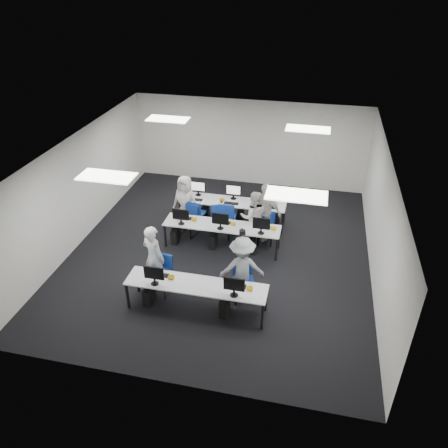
% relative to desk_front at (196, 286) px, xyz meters
% --- Properties ---
extents(room, '(9.00, 9.02, 3.00)m').
position_rel_desk_front_xyz_m(room, '(0.00, 2.40, 0.82)').
color(room, black).
rests_on(room, ground).
extents(ceiling_panels, '(5.20, 4.60, 0.02)m').
position_rel_desk_front_xyz_m(ceiling_panels, '(0.00, 2.40, 2.30)').
color(ceiling_panels, white).
rests_on(ceiling_panels, room).
extents(desk_front, '(3.20, 0.70, 0.73)m').
position_rel_desk_front_xyz_m(desk_front, '(0.00, 0.00, 0.00)').
color(desk_front, silver).
rests_on(desk_front, ground).
extents(desk_mid, '(3.20, 0.70, 0.73)m').
position_rel_desk_front_xyz_m(desk_mid, '(0.00, 2.60, 0.00)').
color(desk_mid, silver).
rests_on(desk_mid, ground).
extents(desk_back, '(3.20, 0.70, 0.73)m').
position_rel_desk_front_xyz_m(desk_back, '(0.00, 4.00, 0.00)').
color(desk_back, silver).
rests_on(desk_back, ground).
extents(equipment_front, '(2.51, 0.41, 1.19)m').
position_rel_desk_front_xyz_m(equipment_front, '(-0.19, -0.02, -0.32)').
color(equipment_front, '#0B519A').
rests_on(equipment_front, desk_front).
extents(equipment_mid, '(2.91, 0.41, 1.19)m').
position_rel_desk_front_xyz_m(equipment_mid, '(-0.19, 2.58, -0.32)').
color(equipment_mid, white).
rests_on(equipment_mid, desk_mid).
extents(equipment_back, '(2.91, 0.41, 1.19)m').
position_rel_desk_front_xyz_m(equipment_back, '(0.19, 4.02, -0.32)').
color(equipment_back, white).
rests_on(equipment_back, desk_back).
extents(chair_0, '(0.55, 0.58, 0.97)m').
position_rel_desk_front_xyz_m(chair_0, '(-1.01, 0.45, -0.38)').
color(chair_0, navy).
rests_on(chair_0, ground).
extents(chair_1, '(0.61, 0.64, 0.96)m').
position_rel_desk_front_xyz_m(chair_1, '(0.97, 0.63, -0.38)').
color(chair_1, navy).
rests_on(chair_1, ground).
extents(chair_2, '(0.55, 0.58, 0.89)m').
position_rel_desk_front_xyz_m(chair_2, '(-1.10, 3.09, -0.40)').
color(chair_2, navy).
rests_on(chair_2, ground).
extents(chair_3, '(0.63, 0.65, 0.97)m').
position_rel_desk_front_xyz_m(chair_3, '(-0.17, 3.10, -0.38)').
color(chair_3, navy).
rests_on(chair_3, ground).
extents(chair_4, '(0.46, 0.49, 0.83)m').
position_rel_desk_front_xyz_m(chair_4, '(1.13, 3.13, -0.42)').
color(chair_4, navy).
rests_on(chair_4, ground).
extents(chair_5, '(0.53, 0.56, 0.93)m').
position_rel_desk_front_xyz_m(chair_5, '(-0.97, 3.49, -0.39)').
color(chair_5, navy).
rests_on(chair_5, ground).
extents(chair_6, '(0.49, 0.54, 0.98)m').
position_rel_desk_front_xyz_m(chair_6, '(-0.03, 3.50, -0.37)').
color(chair_6, navy).
rests_on(chair_6, ground).
extents(chair_7, '(0.51, 0.54, 0.88)m').
position_rel_desk_front_xyz_m(chair_7, '(1.13, 3.53, -0.40)').
color(chair_7, navy).
rests_on(chair_7, ground).
extents(handbag, '(0.35, 0.23, 0.28)m').
position_rel_desk_front_xyz_m(handbag, '(-1.25, 2.73, 0.19)').
color(handbag, '#AA8157').
rests_on(handbag, desk_mid).
extents(student_0, '(0.73, 0.62, 1.70)m').
position_rel_desk_front_xyz_m(student_0, '(-1.22, 0.62, 0.17)').
color(student_0, beige).
rests_on(student_0, ground).
extents(student_1, '(0.87, 0.76, 1.54)m').
position_rel_desk_front_xyz_m(student_1, '(0.78, 3.16, 0.09)').
color(student_1, beige).
rests_on(student_1, ground).
extents(student_2, '(0.89, 0.68, 1.63)m').
position_rel_desk_front_xyz_m(student_2, '(-1.31, 3.52, 0.14)').
color(student_2, beige).
rests_on(student_2, ground).
extents(student_3, '(1.08, 0.74, 1.70)m').
position_rel_desk_front_xyz_m(student_3, '(1.05, 3.42, 0.17)').
color(student_3, beige).
rests_on(student_3, ground).
extents(photographer, '(1.17, 0.85, 1.63)m').
position_rel_desk_front_xyz_m(photographer, '(0.91, 0.70, 0.13)').
color(photographer, gray).
rests_on(photographer, ground).
extents(dslr_camera, '(0.18, 0.21, 0.10)m').
position_rel_desk_front_xyz_m(dslr_camera, '(0.87, 0.87, 1.00)').
color(dslr_camera, black).
rests_on(dslr_camera, photographer).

